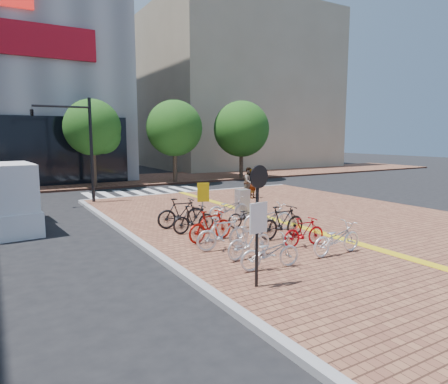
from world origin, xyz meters
TOP-DOWN VIEW (x-y plane):
  - ground at (0.00, 0.00)m, footprint 120.00×120.00m
  - kerb_west at (-4.00, -5.00)m, footprint 0.25×34.00m
  - kerb_north at (3.00, 12.00)m, footprint 14.00×0.25m
  - far_sidewalk at (0.00, 21.00)m, footprint 70.00×8.00m
  - building_beige at (18.00, 32.00)m, footprint 20.00×18.00m
  - crosswalk at (0.50, 14.00)m, footprint 7.50×4.00m
  - street_trees at (5.04, 17.45)m, footprint 16.20×4.60m
  - bike_0 at (-1.97, -2.42)m, footprint 1.78×0.81m
  - bike_1 at (-1.90, -1.36)m, footprint 1.66×0.68m
  - bike_2 at (-2.13, -0.27)m, footprint 1.78×0.69m
  - bike_3 at (-1.98, 0.83)m, footprint 1.78×0.73m
  - bike_4 at (-1.92, 2.18)m, footprint 1.69×0.55m
  - bike_5 at (-1.98, 3.15)m, footprint 1.93×0.67m
  - bike_6 at (0.49, -2.37)m, footprint 1.84×0.67m
  - bike_7 at (0.27, -1.21)m, footprint 1.57×0.53m
  - bike_8 at (0.30, -0.09)m, footprint 1.91×0.61m
  - bike_9 at (0.52, 1.01)m, footprint 2.04×1.00m
  - bike_10 at (0.27, 1.94)m, footprint 1.75×0.77m
  - bike_11 at (0.28, 3.38)m, footprint 1.90×0.67m
  - pedestrian_a at (4.52, 7.81)m, footprint 0.71×0.63m
  - pedestrian_b at (4.92, 8.78)m, footprint 0.89×0.74m
  - utility_box at (1.13, 3.68)m, footprint 0.57×0.44m
  - yellow_sign at (-1.16, 2.94)m, footprint 0.45×0.19m
  - notice_sign at (-2.99, -3.29)m, footprint 0.52×0.15m
  - traffic_light_pole at (-4.75, 11.04)m, footprint 2.91×1.12m
  - box_truck at (-7.71, 6.82)m, footprint 2.33×4.66m

SIDE VIEW (x-z plane):
  - ground at x=0.00m, z-range 0.00..0.00m
  - crosswalk at x=0.50m, z-range 0.00..0.01m
  - far_sidewalk at x=0.00m, z-range 0.00..0.15m
  - kerb_west at x=-4.00m, z-range 0.00..0.15m
  - kerb_north at x=3.00m, z-range 0.00..0.15m
  - bike_10 at x=0.27m, z-range 0.15..1.04m
  - bike_0 at x=-1.97m, z-range 0.15..1.05m
  - bike_7 at x=0.27m, z-range 0.15..1.08m
  - bike_6 at x=0.49m, z-range 0.15..1.11m
  - bike_1 at x=-1.90m, z-range 0.15..1.12m
  - bike_11 at x=0.28m, z-range 0.15..1.14m
  - bike_4 at x=-1.92m, z-range 0.15..1.15m
  - bike_9 at x=0.52m, z-range 0.15..1.18m
  - bike_3 at x=-1.98m, z-range 0.15..1.19m
  - bike_2 at x=-2.13m, z-range 0.15..1.19m
  - bike_8 at x=0.30m, z-range 0.15..1.29m
  - bike_5 at x=-1.98m, z-range 0.15..1.29m
  - utility_box at x=1.13m, z-range 0.15..1.35m
  - pedestrian_a at x=4.52m, z-range 0.15..1.79m
  - pedestrian_b at x=4.92m, z-range 0.15..1.80m
  - box_truck at x=-7.71m, z-range -0.08..2.54m
  - yellow_sign at x=-1.16m, z-range 0.48..2.16m
  - notice_sign at x=-2.99m, z-range 0.52..3.34m
  - traffic_light_pole at x=-4.75m, z-range 1.18..6.59m
  - street_trees at x=5.04m, z-range 0.92..7.27m
  - building_beige at x=18.00m, z-range 0.00..18.00m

